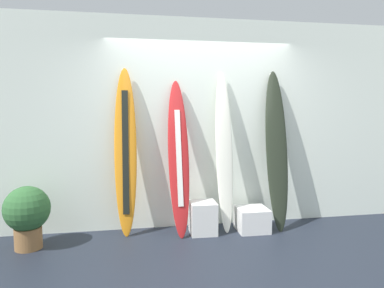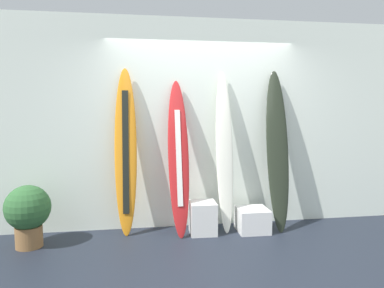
{
  "view_description": "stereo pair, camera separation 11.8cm",
  "coord_description": "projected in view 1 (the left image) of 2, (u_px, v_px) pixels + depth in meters",
  "views": [
    {
      "loc": [
        -0.99,
        -3.55,
        1.63
      ],
      "look_at": [
        -0.17,
        0.95,
        1.16
      ],
      "focal_mm": 33.61,
      "sensor_mm": 36.0,
      "label": 1
    },
    {
      "loc": [
        -0.88,
        -3.57,
        1.63
      ],
      "look_at": [
        -0.17,
        0.95,
        1.16
      ],
      "focal_mm": 33.61,
      "sensor_mm": 36.0,
      "label": 2
    }
  ],
  "objects": [
    {
      "name": "surfboard_crimson",
      "position": [
        179.0,
        158.0,
        4.56
      ],
      "size": [
        0.28,
        0.51,
        1.98
      ],
      "color": "red",
      "rests_on": "ground"
    },
    {
      "name": "surfboard_charcoal",
      "position": [
        277.0,
        151.0,
        4.78
      ],
      "size": [
        0.32,
        0.5,
        2.12
      ],
      "color": "#242B1F",
      "rests_on": "ground"
    },
    {
      "name": "ground",
      "position": [
        223.0,
        263.0,
        3.82
      ],
      "size": [
        8.0,
        8.0,
        0.04
      ],
      "primitive_type": "cube",
      "color": "#202631"
    },
    {
      "name": "display_block_left",
      "position": [
        203.0,
        218.0,
        4.64
      ],
      "size": [
        0.34,
        0.34,
        0.41
      ],
      "color": "silver",
      "rests_on": "ground"
    },
    {
      "name": "potted_plant",
      "position": [
        27.0,
        213.0,
        4.11
      ],
      "size": [
        0.52,
        0.52,
        0.73
      ],
      "color": "olive",
      "rests_on": "ground"
    },
    {
      "name": "wall_back",
      "position": [
        199.0,
        124.0,
        4.95
      ],
      "size": [
        7.2,
        0.2,
        2.8
      ],
      "primitive_type": "cube",
      "color": "white",
      "rests_on": "ground"
    },
    {
      "name": "surfboard_sunset",
      "position": [
        126.0,
        152.0,
        4.53
      ],
      "size": [
        0.29,
        0.32,
        2.12
      ],
      "color": "orange",
      "rests_on": "ground"
    },
    {
      "name": "display_block_center",
      "position": [
        252.0,
        219.0,
        4.74
      ],
      "size": [
        0.4,
        0.4,
        0.3
      ],
      "color": "silver",
      "rests_on": "ground"
    },
    {
      "name": "surfboard_ivory",
      "position": [
        224.0,
        153.0,
        4.71
      ],
      "size": [
        0.23,
        0.39,
        2.1
      ],
      "color": "white",
      "rests_on": "ground"
    }
  ]
}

